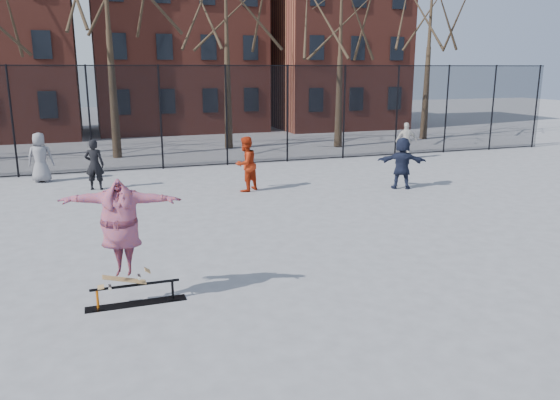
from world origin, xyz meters
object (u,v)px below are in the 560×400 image
object	(u,v)px
skateboard	(125,282)
skater	(121,233)
bystander_black	(94,165)
bystander_navy	(402,163)
bystander_red	(246,164)
bystander_grey	(40,157)
bystander_white	(406,141)
skate_rail	(136,296)

from	to	relation	value
skateboard	skater	distance (m)	0.85
bystander_black	bystander_navy	world-z (taller)	bystander_navy
skater	bystander_red	bearing A→B (deg)	77.66
bystander_black	bystander_red	xyz separation A→B (m)	(4.58, -1.79, 0.06)
bystander_grey	bystander_white	size ratio (longest dim) A/B	1.09
skate_rail	bystander_navy	distance (m)	11.13
skateboard	bystander_black	distance (m)	9.57
skate_rail	bystander_white	world-z (taller)	bystander_white
skate_rail	bystander_grey	world-z (taller)	bystander_grey
skate_rail	bystander_navy	xyz separation A→B (m)	(9.03, 6.47, 0.71)
bystander_navy	bystander_red	bearing A→B (deg)	10.55
skate_rail	bystander_red	world-z (taller)	bystander_red
bystander_black	bystander_navy	xyz separation A→B (m)	(9.52, -3.09, 0.02)
skater	bystander_black	distance (m)	9.57
skate_rail	bystander_grey	bearing A→B (deg)	101.10
skate_rail	bystander_white	size ratio (longest dim) A/B	1.05
skater	bystander_grey	xyz separation A→B (m)	(-2.08, 11.44, -0.40)
skater	bystander_navy	size ratio (longest dim) A/B	1.17
skater	bystander_white	xyz separation A→B (m)	(12.56, 11.65, -0.47)
bystander_white	bystander_black	bearing A→B (deg)	24.70
skater	bystander_navy	distance (m)	11.25
skater	bystander_white	size ratio (longest dim) A/B	1.26
skater	bystander_red	size ratio (longest dim) A/B	1.13
bystander_grey	bystander_black	world-z (taller)	bystander_grey
skate_rail	bystander_navy	bearing A→B (deg)	35.61
bystander_grey	bystander_white	bearing A→B (deg)	-172.13
skate_rail	skater	xyz separation A→B (m)	(-0.17, -0.00, 1.12)
bystander_red	bystander_black	bearing A→B (deg)	-56.32
bystander_white	bystander_red	bearing A→B (deg)	40.54
skateboard	bystander_grey	xyz separation A→B (m)	(-2.08, 11.44, 0.45)
bystander_red	bystander_navy	xyz separation A→B (m)	(4.94, -1.30, -0.03)
skateboard	bystander_black	size ratio (longest dim) A/B	0.47
skate_rail	bystander_black	distance (m)	9.60
bystander_grey	bystander_black	distance (m)	2.57
bystander_red	bystander_navy	world-z (taller)	bystander_red
bystander_black	bystander_red	bearing A→B (deg)	172.70
skater	bystander_red	xyz separation A→B (m)	(4.25, 7.77, -0.38)
bystander_black	bystander_red	size ratio (longest dim) A/B	0.94
bystander_navy	bystander_white	bearing A→B (deg)	-97.68
skateboard	skater	bearing A→B (deg)	-90.00
bystander_white	skater	bearing A→B (deg)	58.33
skateboard	skater	xyz separation A→B (m)	(0.00, -0.00, 0.85)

